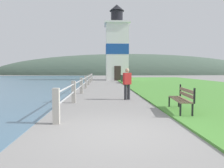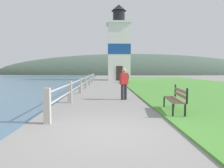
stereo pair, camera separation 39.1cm
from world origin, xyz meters
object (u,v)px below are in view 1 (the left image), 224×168
(trash_bin, at_px, (123,79))
(person_strolling, at_px, (127,83))
(park_bench_near, at_px, (182,97))
(lighthouse, at_px, (117,48))
(park_bench_midway, at_px, (126,78))

(trash_bin, bearing_deg, person_strolling, -94.86)
(park_bench_near, height_order, trash_bin, park_bench_near)
(lighthouse, height_order, trash_bin, lighthouse)
(lighthouse, bearing_deg, person_strolling, -92.62)
(park_bench_midway, distance_m, lighthouse, 8.17)
(park_bench_near, bearing_deg, person_strolling, -59.47)
(park_bench_midway, xyz_separation_m, person_strolling, (-1.45, -13.48, 0.32))
(park_bench_near, xyz_separation_m, park_bench_midway, (-0.09, 16.87, 0.00))
(lighthouse, bearing_deg, trash_bin, -85.98)
(lighthouse, height_order, person_strolling, lighthouse)
(park_bench_midway, xyz_separation_m, trash_bin, (-0.14, 1.89, -0.12))
(park_bench_near, bearing_deg, trash_bin, -83.24)
(park_bench_midway, bearing_deg, person_strolling, 86.55)
(person_strolling, distance_m, trash_bin, 15.43)
(trash_bin, bearing_deg, park_bench_near, -89.27)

